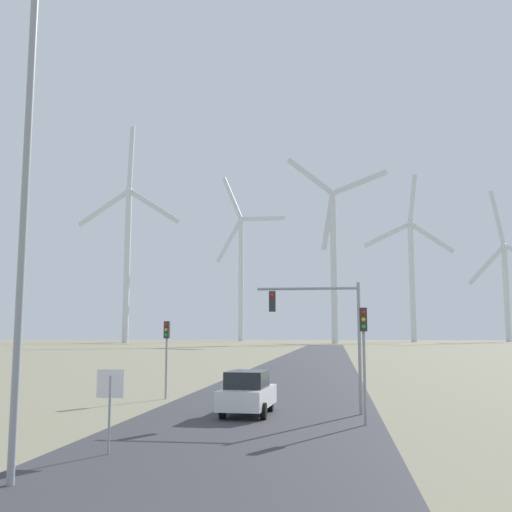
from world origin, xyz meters
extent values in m
cube|color=#38383D|center=(0.00, 48.00, 0.00)|extent=(10.00, 240.00, 0.01)
cylinder|color=#93999E|center=(-4.09, 5.15, 6.07)|extent=(0.18, 0.18, 12.13)
cylinder|color=#93999E|center=(-3.20, 8.77, 1.10)|extent=(0.07, 0.07, 2.19)
cube|color=white|center=(-3.20, 8.75, 1.97)|extent=(0.81, 0.01, 0.81)
cube|color=red|center=(-3.20, 8.77, 1.97)|extent=(0.76, 0.02, 0.76)
cylinder|color=#93999E|center=(-5.64, 22.92, 2.02)|extent=(0.11, 0.11, 4.03)
cube|color=#2D2D2D|center=(-5.64, 22.92, 3.58)|extent=(0.28, 0.24, 0.90)
sphere|color=red|center=(-5.64, 22.79, 3.85)|extent=(0.16, 0.16, 0.16)
sphere|color=gold|center=(-5.64, 22.79, 3.58)|extent=(0.16, 0.16, 0.16)
sphere|color=green|center=(-5.64, 22.79, 3.31)|extent=(0.16, 0.16, 0.16)
cylinder|color=#93999E|center=(4.28, 15.24, 2.19)|extent=(0.11, 0.11, 4.37)
cube|color=#2D2D2D|center=(4.28, 15.24, 3.92)|extent=(0.28, 0.24, 0.90)
sphere|color=red|center=(4.28, 15.11, 4.19)|extent=(0.16, 0.16, 0.16)
sphere|color=gold|center=(4.28, 15.11, 3.92)|extent=(0.16, 0.16, 0.16)
sphere|color=green|center=(4.28, 15.11, 3.65)|extent=(0.16, 0.16, 0.16)
cylinder|color=#93999E|center=(4.23, 18.20, 2.80)|extent=(0.14, 0.14, 5.59)
cylinder|color=#93999E|center=(2.03, 18.20, 5.34)|extent=(4.41, 0.12, 0.12)
cube|color=#2D2D2D|center=(0.49, 18.20, 4.79)|extent=(0.28, 0.24, 0.90)
sphere|color=red|center=(0.49, 18.06, 5.06)|extent=(0.18, 0.18, 0.18)
cube|color=white|center=(-0.50, 17.45, 0.73)|extent=(2.06, 4.21, 0.80)
cube|color=#1E2328|center=(-0.50, 17.30, 1.48)|extent=(1.69, 2.19, 0.70)
cylinder|color=black|center=(-1.32, 18.72, 0.33)|extent=(0.22, 0.66, 0.66)
cylinder|color=black|center=(0.33, 18.72, 0.33)|extent=(0.22, 0.66, 0.66)
cylinder|color=black|center=(-1.32, 16.18, 0.33)|extent=(0.22, 0.66, 0.66)
cylinder|color=black|center=(0.33, 16.18, 0.33)|extent=(0.22, 0.66, 0.66)
cylinder|color=silver|center=(-70.91, 196.99, 27.46)|extent=(2.20, 2.20, 54.93)
sphere|color=silver|center=(-70.91, 196.99, 54.93)|extent=(2.60, 2.60, 2.60)
cube|color=silver|center=(-60.67, 194.62, 48.35)|extent=(20.44, 5.18, 13.98)
cube|color=silver|center=(-70.48, 196.89, 67.31)|extent=(2.68, 1.08, 23.53)
cube|color=silver|center=(-81.57, 199.45, 49.12)|extent=(21.14, 5.35, 12.60)
cylinder|color=silver|center=(-37.53, 247.41, 26.56)|extent=(2.20, 2.20, 53.13)
sphere|color=silver|center=(-37.53, 247.41, 53.13)|extent=(2.60, 2.60, 2.60)
cube|color=silver|center=(-27.24, 242.77, 52.22)|extent=(19.73, 9.25, 3.50)
cube|color=silver|center=(-41.96, 249.40, 63.35)|extent=(10.03, 4.88, 20.05)
cube|color=silver|center=(-43.39, 250.05, 43.81)|extent=(12.60, 6.04, 18.59)
cylinder|color=silver|center=(2.70, 193.44, 25.39)|extent=(2.20, 2.20, 50.78)
sphere|color=silver|center=(2.70, 193.44, 50.78)|extent=(2.60, 2.60, 2.60)
cube|color=silver|center=(1.02, 193.47, 40.81)|extent=(4.92, 0.58, 18.95)
cube|color=silver|center=(12.17, 193.28, 54.32)|extent=(18.36, 0.81, 8.30)
cube|color=silver|center=(-5.10, 193.57, 57.22)|extent=(15.74, 0.77, 13.43)
cylinder|color=silver|center=(32.82, 230.75, 23.16)|extent=(2.20, 2.20, 46.33)
sphere|color=silver|center=(32.82, 230.75, 46.33)|extent=(2.60, 2.60, 2.60)
cube|color=silver|center=(34.05, 230.40, 56.53)|extent=(4.16, 1.62, 19.34)
cube|color=silver|center=(23.70, 233.34, 42.34)|extent=(17.89, 5.52, 9.14)
cube|color=silver|center=(40.70, 228.52, 40.12)|extent=(15.96, 4.97, 13.07)
cylinder|color=silver|center=(71.23, 243.63, 19.24)|extent=(2.20, 2.20, 38.47)
sphere|color=silver|center=(71.23, 243.63, 38.47)|extent=(2.60, 2.60, 2.60)
cube|color=silver|center=(68.88, 242.56, 50.11)|extent=(6.26, 3.19, 22.40)
cube|color=silver|center=(63.23, 240.01, 30.41)|extent=(16.45, 7.79, 16.56)
camera|label=1|loc=(3.27, -8.02, 3.41)|focal=42.00mm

